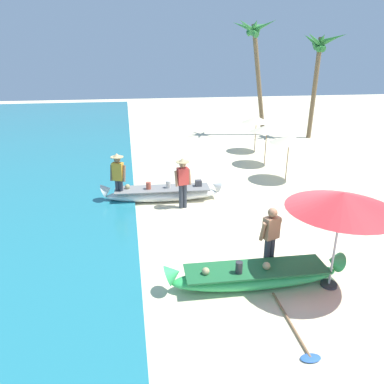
# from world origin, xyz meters

# --- Properties ---
(ground_plane) EXTENTS (80.00, 80.00, 0.00)m
(ground_plane) POSITION_xyz_m (0.00, 0.00, 0.00)
(ground_plane) COLOR beige
(boat_green_foreground) EXTENTS (4.08, 0.93, 0.73)m
(boat_green_foreground) POSITION_xyz_m (-1.21, -1.21, 0.25)
(boat_green_foreground) COLOR #38B760
(boat_green_foreground) RESTS_ON ground
(boat_white_midground) EXTENTS (4.31, 1.03, 0.77)m
(boat_white_midground) POSITION_xyz_m (-2.71, 4.17, 0.27)
(boat_white_midground) COLOR white
(boat_white_midground) RESTS_ON ground
(person_vendor_hatted) EXTENTS (0.58, 0.44, 1.75)m
(person_vendor_hatted) POSITION_xyz_m (-2.10, 3.39, 1.01)
(person_vendor_hatted) COLOR #333842
(person_vendor_hatted) RESTS_ON ground
(person_tourist_customer) EXTENTS (0.58, 0.36, 1.62)m
(person_tourist_customer) POSITION_xyz_m (-0.70, -0.71, 0.92)
(person_tourist_customer) COLOR #333842
(person_tourist_customer) RESTS_ON ground
(person_vendor_assistant) EXTENTS (0.59, 0.44, 1.80)m
(person_vendor_assistant) POSITION_xyz_m (-4.21, 4.20, 1.04)
(person_vendor_assistant) COLOR #333842
(person_vendor_assistant) RESTS_ON ground
(patio_umbrella_large) EXTENTS (2.27, 2.27, 2.23)m
(patio_umbrella_large) POSITION_xyz_m (0.41, -1.54, 2.03)
(patio_umbrella_large) COLOR #B7B7BC
(patio_umbrella_large) RESTS_ON ground
(parasol_row_0) EXTENTS (1.60, 1.60, 1.91)m
(parasol_row_0) POSITION_xyz_m (2.58, 5.48, 1.75)
(parasol_row_0) COLOR #8E6B47
(parasol_row_0) RESTS_ON ground
(parasol_row_1) EXTENTS (1.60, 1.60, 1.91)m
(parasol_row_1) POSITION_xyz_m (2.57, 7.85, 1.75)
(parasol_row_1) COLOR #8E6B47
(parasol_row_1) RESTS_ON ground
(parasol_row_2) EXTENTS (1.60, 1.60, 1.91)m
(parasol_row_2) POSITION_xyz_m (3.00, 10.41, 1.75)
(parasol_row_2) COLOR #8E6B47
(parasol_row_2) RESTS_ON ground
(palm_tree_tall_inland) EXTENTS (2.81, 2.78, 6.32)m
(palm_tree_tall_inland) POSITION_xyz_m (7.78, 13.25, 5.15)
(palm_tree_tall_inland) COLOR brown
(palm_tree_tall_inland) RESTS_ON ground
(palm_tree_leaning_seaward) EXTENTS (2.54, 2.78, 7.12)m
(palm_tree_leaning_seaward) POSITION_xyz_m (4.22, 14.76, 5.77)
(palm_tree_leaning_seaward) COLOR brown
(palm_tree_leaning_seaward) RESTS_ON ground
(paddle) EXTENTS (0.37, 1.85, 0.05)m
(paddle) POSITION_xyz_m (-0.98, -2.77, 0.03)
(paddle) COLOR #8E6B47
(paddle) RESTS_ON ground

